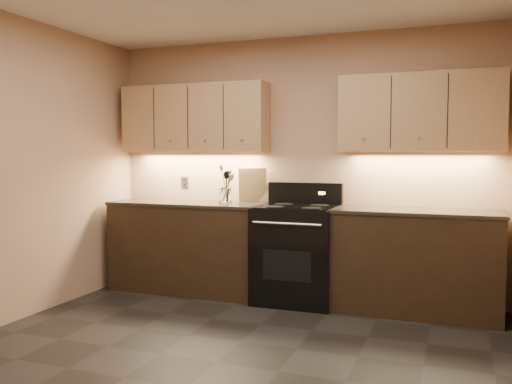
% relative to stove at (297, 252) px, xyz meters
% --- Properties ---
extents(floor, '(4.00, 4.00, 0.00)m').
position_rel_stove_xyz_m(floor, '(-0.08, -1.68, -0.48)').
color(floor, black).
rests_on(floor, ground).
extents(wall_back, '(4.00, 0.04, 2.60)m').
position_rel_stove_xyz_m(wall_back, '(-0.08, 0.32, 0.82)').
color(wall_back, tan).
rests_on(wall_back, ground).
extents(counter_left, '(1.62, 0.62, 0.93)m').
position_rel_stove_xyz_m(counter_left, '(-1.18, 0.02, -0.01)').
color(counter_left, black).
rests_on(counter_left, ground).
extents(counter_right, '(1.46, 0.62, 0.93)m').
position_rel_stove_xyz_m(counter_right, '(1.10, 0.02, -0.01)').
color(counter_right, black).
rests_on(counter_right, ground).
extents(stove, '(0.76, 0.68, 1.14)m').
position_rel_stove_xyz_m(stove, '(0.00, 0.00, 0.00)').
color(stove, black).
rests_on(stove, ground).
extents(upper_cab_left, '(1.60, 0.30, 0.70)m').
position_rel_stove_xyz_m(upper_cab_left, '(-1.18, 0.17, 1.32)').
color(upper_cab_left, '#A68853').
rests_on(upper_cab_left, wall_back).
extents(upper_cab_right, '(1.44, 0.30, 0.70)m').
position_rel_stove_xyz_m(upper_cab_right, '(1.10, 0.17, 1.32)').
color(upper_cab_right, '#A68853').
rests_on(upper_cab_right, wall_back).
extents(outlet_plate, '(0.08, 0.01, 0.12)m').
position_rel_stove_xyz_m(outlet_plate, '(-1.38, 0.31, 0.64)').
color(outlet_plate, '#B2B5BA').
rests_on(outlet_plate, wall_back).
extents(utensil_crock, '(0.15, 0.15, 0.16)m').
position_rel_stove_xyz_m(utensil_crock, '(-0.78, 0.06, 0.52)').
color(utensil_crock, white).
rests_on(utensil_crock, counter_left).
extents(cutting_board, '(0.31, 0.20, 0.36)m').
position_rel_stove_xyz_m(cutting_board, '(-0.56, 0.26, 0.63)').
color(cutting_board, tan).
rests_on(cutting_board, counter_left).
extents(wooden_spoon, '(0.15, 0.09, 0.30)m').
position_rel_stove_xyz_m(wooden_spoon, '(-0.80, 0.05, 0.62)').
color(wooden_spoon, tan).
rests_on(wooden_spoon, utensil_crock).
extents(black_spoon, '(0.08, 0.10, 0.31)m').
position_rel_stove_xyz_m(black_spoon, '(-0.78, 0.09, 0.62)').
color(black_spoon, black).
rests_on(black_spoon, utensil_crock).
extents(black_turner, '(0.10, 0.17, 0.34)m').
position_rel_stove_xyz_m(black_turner, '(-0.77, 0.05, 0.63)').
color(black_turner, black).
rests_on(black_turner, utensil_crock).
extents(steel_spatula, '(0.19, 0.12, 0.40)m').
position_rel_stove_xyz_m(steel_spatula, '(-0.76, 0.07, 0.66)').
color(steel_spatula, silver).
rests_on(steel_spatula, utensil_crock).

